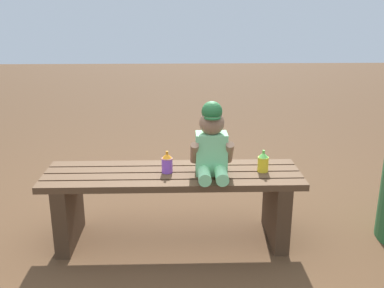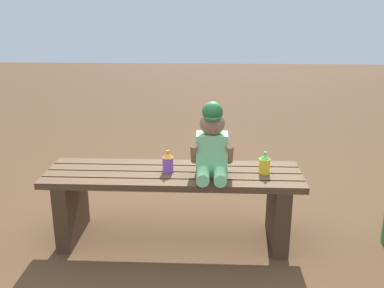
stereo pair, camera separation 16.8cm
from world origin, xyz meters
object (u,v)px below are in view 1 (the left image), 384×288
object	(u,v)px
child_figure	(212,144)
sippy_cup_right	(263,162)
sippy_cup_left	(167,163)
park_bench	(173,195)

from	to	relation	value
child_figure	sippy_cup_right	distance (m)	0.32
sippy_cup_left	sippy_cup_right	world-z (taller)	same
park_bench	child_figure	distance (m)	0.38
child_figure	sippy_cup_left	xyz separation A→B (m)	(-0.24, 0.03, -0.12)
park_bench	sippy_cup_right	size ratio (longest dim) A/B	11.50
sippy_cup_right	park_bench	bearing A→B (deg)	179.60
child_figure	sippy_cup_left	bearing A→B (deg)	172.73
child_figure	sippy_cup_left	world-z (taller)	child_figure
sippy_cup_left	child_figure	bearing A→B (deg)	-7.27
park_bench	sippy_cup_right	xyz separation A→B (m)	(0.50, -0.00, 0.20)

